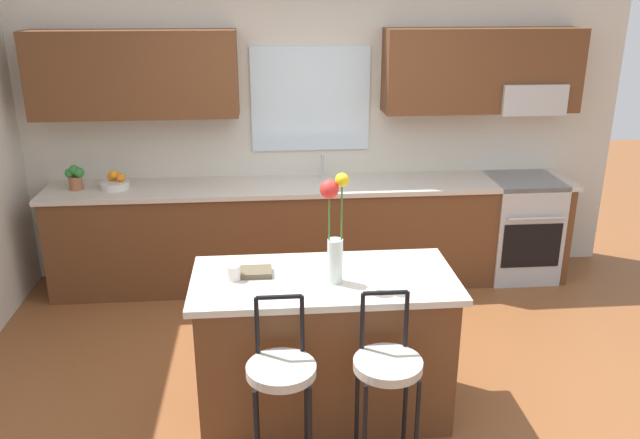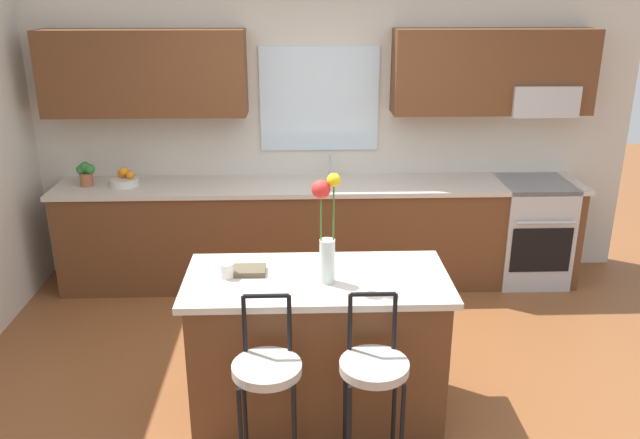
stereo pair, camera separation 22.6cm
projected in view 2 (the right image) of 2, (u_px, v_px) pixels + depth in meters
name	position (u px, v px, depth m)	size (l,w,h in m)	color
ground_plane	(330.00, 388.00, 4.32)	(14.00, 14.00, 0.00)	brown
back_wall_assembly	(323.00, 110.00, 5.68)	(5.60, 0.50, 2.70)	beige
counter_run	(321.00, 232.00, 5.76)	(4.56, 0.64, 0.92)	brown
sink_faucet	(330.00, 163.00, 5.69)	(0.02, 0.13, 0.23)	#B7BABC
oven_range	(530.00, 231.00, 5.80)	(0.60, 0.64, 0.92)	#B7BABC
kitchen_island	(317.00, 345.00, 3.95)	(1.55, 0.75, 0.92)	brown
bar_stool_near	(267.00, 376.00, 3.33)	(0.36, 0.36, 1.04)	black
bar_stool_middle	(374.00, 374.00, 3.35)	(0.36, 0.36, 1.04)	black
flower_vase	(326.00, 230.00, 3.62)	(0.17, 0.11, 0.65)	silver
mug_ceramic	(227.00, 271.00, 3.77)	(0.08, 0.08, 0.09)	silver
cookbook	(249.00, 270.00, 3.84)	(0.20, 0.15, 0.03)	brown
fruit_bowl_oranges	(125.00, 180.00, 5.54)	(0.24, 0.24, 0.16)	silver
potted_plant_small	(86.00, 173.00, 5.50)	(0.16, 0.11, 0.21)	#9E5B3D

